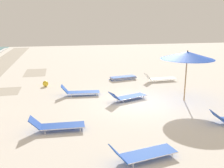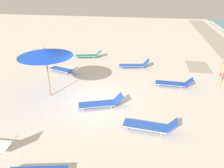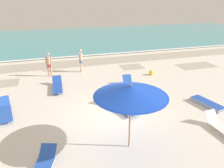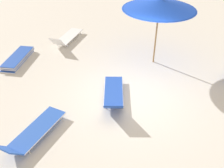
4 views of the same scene
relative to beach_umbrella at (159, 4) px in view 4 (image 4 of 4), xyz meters
The scene contains 6 objects.
ground_plane 3.45m from the beach_umbrella, 86.20° to the left, with size 60.00×60.00×0.16m.
beach_umbrella is the anchor object (origin of this frame).
lounger_stack 5.97m from the beach_umbrella, 20.77° to the left, with size 1.01×2.00×0.24m.
sun_lounger_under_umbrella 3.67m from the beach_umbrella, 77.62° to the left, with size 1.30×2.18×0.57m.
sun_lounger_near_water_right 4.77m from the beach_umbrella, ahead, with size 0.73×2.28×0.61m.
sun_lounger_mid_beach_pair_b 6.04m from the beach_umbrella, 68.54° to the left, with size 0.80×2.16×0.61m.
Camera 4 is at (-1.79, 6.47, 5.15)m, focal length 40.00 mm.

